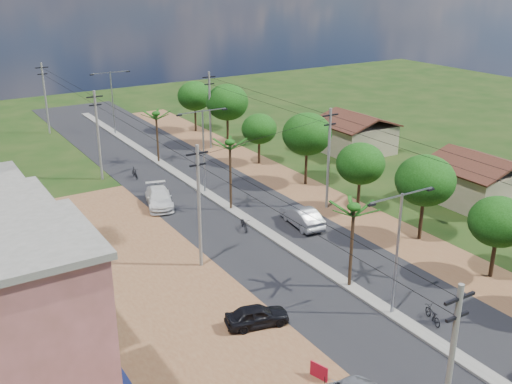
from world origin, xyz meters
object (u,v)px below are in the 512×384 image
roadside_sign (319,372)px  moto_rider_east (433,315)px  car_white_far (159,198)px  car_parked_dark (257,316)px  car_silver_mid (302,217)px

roadside_sign → moto_rider_east: bearing=-13.1°
car_white_far → roadside_sign: car_white_far is taller
car_parked_dark → car_white_far: bearing=6.3°
roadside_sign → car_silver_mid: bearing=39.6°
car_white_far → moto_rider_east: 26.88m
car_silver_mid → car_white_far: bearing=-44.4°
car_silver_mid → car_parked_dark: 15.18m
car_white_far → roadside_sign: size_ratio=5.00×
car_silver_mid → moto_rider_east: size_ratio=2.63×
car_white_far → moto_rider_east: car_white_far is taller
moto_rider_east → car_white_far: bearing=-54.9°
car_parked_dark → roadside_sign: (0.11, -5.90, -0.21)m
car_silver_mid → car_parked_dark: car_silver_mid is taller
car_parked_dark → roadside_sign: 5.90m
car_white_far → car_parked_dark: size_ratio=1.38×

